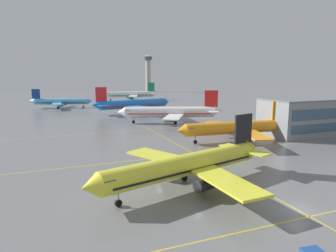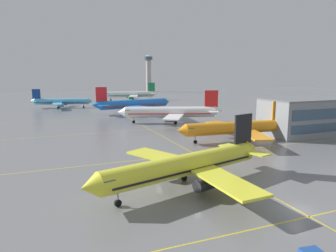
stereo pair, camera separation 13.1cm
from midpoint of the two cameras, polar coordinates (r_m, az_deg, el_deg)
ground_plane at (r=45.94m, az=23.31°, el=-14.39°), size 600.00×600.00×0.00m
airliner_front_gate at (r=49.21m, az=3.74°, el=-7.32°), size 34.64×29.50×10.91m
airliner_second_row at (r=84.69m, az=12.95°, el=-0.32°), size 34.34×29.52×10.67m
airliner_third_row at (r=112.24m, az=0.64°, el=2.64°), size 37.93×32.47×12.13m
airliner_far_left_stand at (r=142.01m, az=-6.59°, el=4.14°), size 39.84×33.86×12.44m
airliner_far_right_stand at (r=172.25m, az=-19.48°, el=4.38°), size 32.33×27.52×10.16m
airliner_distant_taxiway at (r=211.04m, az=-7.02°, el=5.94°), size 38.49×33.07×11.96m
taxiway_markings at (r=84.67m, az=0.12°, el=-2.58°), size 125.30×145.70×0.01m
control_tower at (r=314.54m, az=-3.69°, el=10.44°), size 8.82×8.82×36.97m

